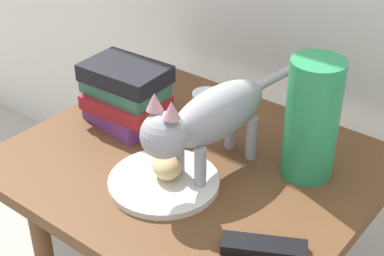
{
  "coord_description": "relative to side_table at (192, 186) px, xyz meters",
  "views": [
    {
      "loc": [
        0.64,
        -0.81,
        1.26
      ],
      "look_at": [
        0.0,
        0.0,
        0.62
      ],
      "focal_mm": 54.24,
      "sensor_mm": 36.0,
      "label": 1
    }
  ],
  "objects": [
    {
      "name": "tv_remote",
      "position": [
        0.27,
        -0.14,
        0.08
      ],
      "size": [
        0.15,
        0.11,
        0.02
      ],
      "primitive_type": "cube",
      "rotation": [
        0.0,
        0.0,
        0.5
      ],
      "color": "black",
      "rests_on": "side_table"
    },
    {
      "name": "bread_roll",
      "position": [
        0.01,
        -0.09,
        0.11
      ],
      "size": [
        0.1,
        0.1,
        0.05
      ],
      "primitive_type": "ellipsoid",
      "rotation": [
        0.0,
        0.0,
        2.39
      ],
      "color": "#E0BC7A",
      "rests_on": "plate"
    },
    {
      "name": "candle_jar",
      "position": [
        -0.06,
        0.14,
        0.11
      ],
      "size": [
        0.07,
        0.07,
        0.08
      ],
      "color": "silver",
      "rests_on": "side_table"
    },
    {
      "name": "green_vase",
      "position": [
        0.22,
        0.11,
        0.2
      ],
      "size": [
        0.11,
        0.11,
        0.26
      ],
      "primitive_type": "cylinder",
      "color": "#288C51",
      "rests_on": "side_table"
    },
    {
      "name": "side_table",
      "position": [
        0.0,
        0.0,
        0.0
      ],
      "size": [
        0.76,
        0.65,
        0.54
      ],
      "color": "brown",
      "rests_on": "ground"
    },
    {
      "name": "plate",
      "position": [
        0.01,
        -0.11,
        0.08
      ],
      "size": [
        0.23,
        0.23,
        0.01
      ],
      "primitive_type": "cylinder",
      "color": "silver",
      "rests_on": "side_table"
    },
    {
      "name": "cat",
      "position": [
        0.06,
        -0.02,
        0.2
      ],
      "size": [
        0.12,
        0.48,
        0.23
      ],
      "color": "#99999E",
      "rests_on": "side_table"
    },
    {
      "name": "book_stack",
      "position": [
        -0.22,
        0.03,
        0.15
      ],
      "size": [
        0.2,
        0.15,
        0.15
      ],
      "color": "#72337A",
      "rests_on": "side_table"
    }
  ]
}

